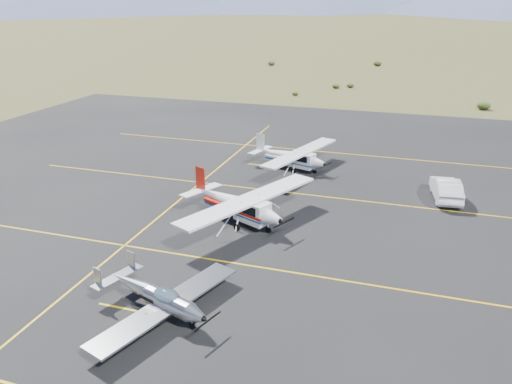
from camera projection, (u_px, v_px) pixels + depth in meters
The scene contains 6 objects.
ground at pixel (207, 280), 25.36m from camera, with size 1600.00×1600.00×0.00m, color #383D1C.
apron at pixel (250, 224), 31.57m from camera, with size 72.00×72.00×0.02m, color black.
aircraft_low_wing at pixel (158, 297), 22.39m from camera, with size 6.03×8.15×1.79m.
aircraft_cessna at pixel (237, 203), 31.57m from camera, with size 8.19×10.74×2.83m.
aircraft_plain at pixel (290, 156), 41.35m from camera, with size 6.76×9.80×2.51m.
sedan at pixel (446, 188), 35.22m from camera, with size 1.64×4.71×1.55m, color silver.
Camera 1 is at (9.03, -20.18, 13.44)m, focal length 35.00 mm.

